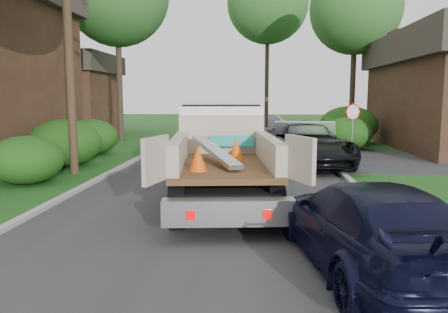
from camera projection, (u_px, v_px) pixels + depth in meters
name	position (u px, v px, depth m)	size (l,w,h in m)	color
ground	(211.00, 212.00, 10.48)	(120.00, 120.00, 0.00)	#1B4C15
road	(233.00, 156.00, 20.37)	(8.00, 90.00, 0.02)	#28282B
curb_left	(147.00, 154.00, 20.65)	(0.20, 90.00, 0.12)	#9E9E99
curb_right	(322.00, 156.00, 20.06)	(0.20, 90.00, 0.12)	#9E9E99
stop_sign	(353.00, 119.00, 18.77)	(0.71, 0.32, 2.48)	slate
utility_pole	(68.00, 26.00, 15.10)	(2.42, 1.25, 10.00)	#382619
house_left_far	(62.00, 93.00, 32.78)	(7.56, 7.56, 6.00)	#361F16
hedge_left_a	(26.00, 160.00, 13.79)	(2.34, 2.34, 1.53)	#1E4610
hedge_left_b	(65.00, 143.00, 17.25)	(2.86, 2.86, 1.87)	#1E4610
hedge_left_c	(90.00, 137.00, 20.74)	(2.60, 2.60, 1.70)	#1E4610
hedge_right_a	(347.00, 133.00, 22.80)	(2.60, 2.60, 1.70)	#1E4610
hedge_right_b	(349.00, 125.00, 25.68)	(3.38, 3.38, 2.21)	#1E4610
tree_right_far	(356.00, 9.00, 28.56)	(6.00, 6.00, 11.50)	#2D2119
tree_center_far	(268.00, 3.00, 38.50)	(7.20, 7.20, 14.60)	#2D2119
flatbed_truck	(222.00, 146.00, 12.17)	(3.46, 6.91, 2.52)	black
black_pickup	(305.00, 144.00, 17.55)	(2.82, 6.13, 1.70)	black
navy_suv	(368.00, 226.00, 6.90)	(2.00, 4.93, 1.43)	black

